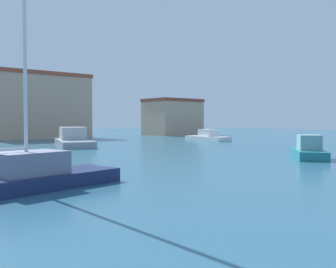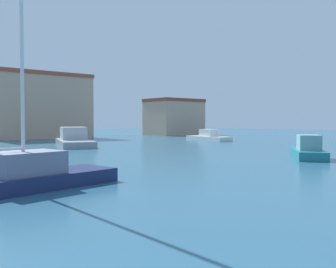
{
  "view_description": "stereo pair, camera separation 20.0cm",
  "coord_description": "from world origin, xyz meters",
  "px_view_note": "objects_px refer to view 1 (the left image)",
  "views": [
    {
      "loc": [
        1.28,
        -2.63,
        2.33
      ],
      "look_at": [
        19.42,
        19.79,
        1.32
      ],
      "focal_mm": 40.03,
      "sensor_mm": 36.0,
      "label": 1
    },
    {
      "loc": [
        1.44,
        -2.76,
        2.33
      ],
      "look_at": [
        19.42,
        19.79,
        1.32
      ],
      "focal_mm": 40.03,
      "sensor_mm": 36.0,
      "label": 2
    }
  ],
  "objects_px": {
    "motorboat_white_center_channel": "(207,137)",
    "motorboat_grey_distant_north": "(73,139)",
    "sailboat_navy_far_right": "(27,175)",
    "motorboat_teal_behind_lamppost": "(308,150)"
  },
  "relations": [
    {
      "from": "sailboat_navy_far_right",
      "to": "motorboat_teal_behind_lamppost",
      "type": "bearing_deg",
      "value": -0.22
    },
    {
      "from": "motorboat_white_center_channel",
      "to": "motorboat_grey_distant_north",
      "type": "relative_size",
      "value": 0.68
    },
    {
      "from": "motorboat_white_center_channel",
      "to": "motorboat_teal_behind_lamppost",
      "type": "relative_size",
      "value": 1.22
    },
    {
      "from": "motorboat_white_center_channel",
      "to": "motorboat_grey_distant_north",
      "type": "xyz_separation_m",
      "value": [
        -16.5,
        1.19,
        0.18
      ]
    },
    {
      "from": "motorboat_teal_behind_lamppost",
      "to": "sailboat_navy_far_right",
      "type": "bearing_deg",
      "value": 179.78
    },
    {
      "from": "motorboat_white_center_channel",
      "to": "motorboat_grey_distant_north",
      "type": "bearing_deg",
      "value": 175.88
    },
    {
      "from": "sailboat_navy_far_right",
      "to": "motorboat_white_center_channel",
      "type": "height_order",
      "value": "sailboat_navy_far_right"
    },
    {
      "from": "sailboat_navy_far_right",
      "to": "motorboat_grey_distant_north",
      "type": "xyz_separation_m",
      "value": [
        10.88,
        19.99,
        0.1
      ]
    },
    {
      "from": "motorboat_grey_distant_north",
      "to": "sailboat_navy_far_right",
      "type": "bearing_deg",
      "value": -118.56
    },
    {
      "from": "sailboat_navy_far_right",
      "to": "motorboat_white_center_channel",
      "type": "xyz_separation_m",
      "value": [
        27.38,
        18.8,
        -0.08
      ]
    }
  ]
}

